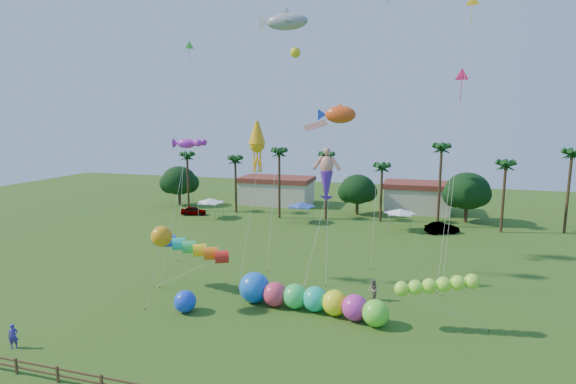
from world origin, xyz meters
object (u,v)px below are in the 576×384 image
(car_a, at_px, (193,211))
(spectator_b, at_px, (373,290))
(car_b, at_px, (442,228))
(blue_ball, at_px, (185,301))
(spectator_a, at_px, (13,336))
(caterpillar_inflatable, at_px, (305,298))

(car_a, relative_size, spectator_b, 2.11)
(car_b, height_order, blue_ball, blue_ball)
(spectator_a, height_order, caterpillar_inflatable, caterpillar_inflatable)
(caterpillar_inflatable, distance_m, blue_ball, 9.38)
(car_a, bearing_deg, spectator_b, -145.12)
(spectator_a, bearing_deg, spectator_b, -1.12)
(blue_ball, bearing_deg, spectator_a, -134.28)
(car_a, distance_m, car_b, 37.06)
(spectator_a, height_order, blue_ball, blue_ball)
(car_b, bearing_deg, spectator_a, 116.24)
(car_a, bearing_deg, caterpillar_inflatable, -153.75)
(car_a, distance_m, caterpillar_inflatable, 39.30)
(spectator_a, bearing_deg, caterpillar_inflatable, -1.75)
(spectator_a, distance_m, caterpillar_inflatable, 20.27)
(spectator_b, xyz_separation_m, caterpillar_inflatable, (-4.91, -3.56, 0.14))
(car_a, relative_size, car_b, 0.89)
(car_b, relative_size, spectator_b, 2.38)
(car_a, bearing_deg, car_b, -106.20)
(car_b, bearing_deg, caterpillar_inflatable, 130.12)
(spectator_b, height_order, caterpillar_inflatable, caterpillar_inflatable)
(spectator_a, height_order, spectator_b, spectator_b)
(spectator_a, xyz_separation_m, blue_ball, (8.03, 8.23, 0.04))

